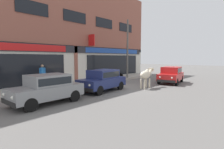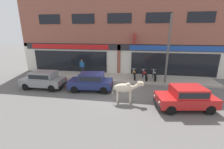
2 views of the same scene
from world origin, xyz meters
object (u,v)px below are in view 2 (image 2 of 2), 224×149
Objects in this scene: car_0 at (44,79)px; motorcycle_0 at (134,75)px; car_2 at (91,81)px; motorcycle_2 at (154,76)px; car_1 at (186,97)px; utility_pole at (168,50)px; cow at (125,88)px; pedestrian at (82,65)px; motorcycle_1 at (145,75)px.

car_0 is 8.33m from motorcycle_0.
car_2 reaches higher than motorcycle_2.
car_1 is 6.27m from motorcycle_0.
motorcycle_2 is 0.30× the size of utility_pole.
cow reaches higher than motorcycle_0.
car_1 is 2.09× the size of motorcycle_0.
pedestrian is (1.92, 4.16, 0.35)m from car_0.
car_1 is 5.75m from motorcycle_1.
car_1 reaches higher than motorcycle_1.
cow is at bearing -128.82° from utility_pole.
car_0 is 11.04m from car_1.
utility_pole is (3.33, 4.14, 2.15)m from cow.
motorcycle_0 is (3.43, 3.27, -0.25)m from car_2.
car_2 is 2.32× the size of pedestrian.
car_0 reaches higher than motorcycle_2.
pedestrian reaches higher than motorcycle_0.
car_0 is at bearing -159.96° from motorcycle_2.
car_0 is 10.15m from motorcycle_2.
pedestrian is at bearing 173.50° from motorcycle_1.
car_0 is at bearing -165.90° from utility_pole.
car_1 is at bearing -9.86° from car_0.
motorcycle_1 is 1.12× the size of pedestrian.
motorcycle_1 is (-2.25, 5.28, -0.25)m from car_1.
car_1 is at bearing -58.31° from motorcycle_0.
car_0 is 4.16m from car_2.
motorcycle_2 is at bearing 135.36° from utility_pole.
car_1 reaches higher than motorcycle_2.
utility_pole is at bearing -10.32° from pedestrian.
motorcycle_1 is (1.04, -0.04, 0.00)m from motorcycle_0.
motorcycle_1 is at bearing 21.50° from car_0.
motorcycle_2 is 2.87m from utility_pole.
motorcycle_1 is at bearing -174.83° from motorcycle_2.
car_0 reaches higher than motorcycle_0.
car_2 reaches higher than motorcycle_0.
cow is 3.82m from car_1.
car_0 is 10.98m from utility_pole.
car_2 is 0.62× the size of utility_pole.
car_0 is at bearing -114.83° from pedestrian.
cow is 0.36× the size of utility_pole.
car_2 is at bearing -158.60° from utility_pole.
car_1 is at bearing -84.08° from utility_pole.
motorcycle_0 is (-3.29, 5.33, -0.25)m from car_1.
pedestrian is 0.27× the size of utility_pole.
car_0 is 0.96× the size of car_1.
utility_pole is at bearing 51.18° from cow.
utility_pole is (0.87, -0.86, 2.59)m from motorcycle_2.
motorcycle_1 and motorcycle_2 have the same top height.
motorcycle_2 is 7.66m from pedestrian.
car_2 is 7.11m from utility_pole.
motorcycle_1 is 0.99× the size of motorcycle_2.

